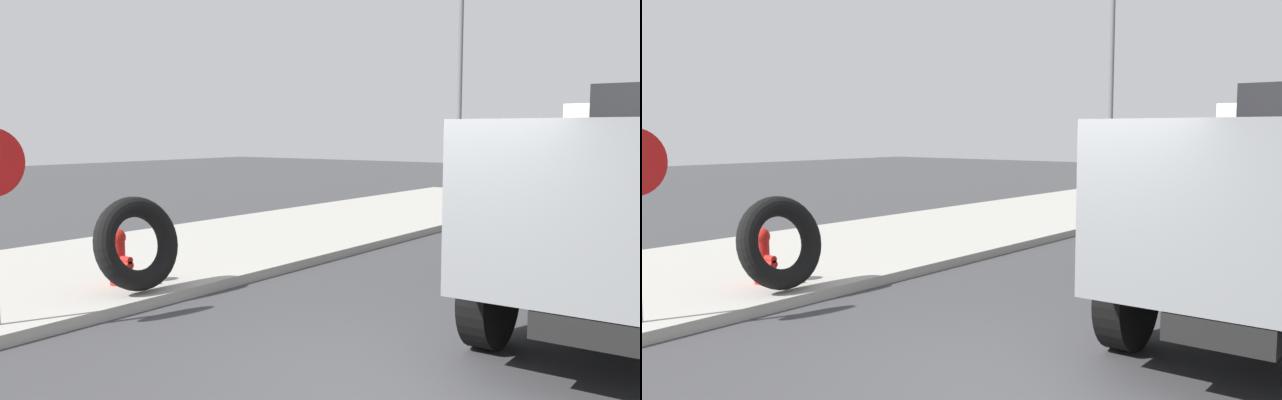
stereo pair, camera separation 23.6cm
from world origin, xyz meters
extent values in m
plane|color=#38383A|center=(0.00, 0.00, 0.00)|extent=(80.00, 80.00, 0.00)
cube|color=#99968E|center=(0.00, 6.50, 0.07)|extent=(36.00, 5.00, 0.15)
cylinder|color=red|center=(0.31, 4.98, 0.45)|extent=(0.22, 0.22, 0.61)
sphere|color=red|center=(0.31, 4.98, 0.82)|extent=(0.25, 0.25, 0.25)
cylinder|color=red|center=(0.31, 4.78, 0.53)|extent=(0.10, 0.18, 0.10)
cylinder|color=red|center=(0.31, 5.17, 0.53)|extent=(0.10, 0.18, 0.10)
cylinder|color=red|center=(0.31, 4.78, 0.45)|extent=(0.12, 0.18, 0.12)
torus|color=black|center=(0.22, 4.42, 0.80)|extent=(1.30, 0.61, 1.31)
cylinder|color=black|center=(5.85, -0.05, 0.55)|extent=(1.10, 0.31, 1.10)
cylinder|color=black|center=(1.25, -0.10, 0.55)|extent=(1.10, 0.31, 1.10)
cube|color=silver|center=(12.86, 1.08, 1.90)|extent=(2.02, 2.51, 2.20)
cylinder|color=black|center=(13.06, 2.33, 0.55)|extent=(1.10, 0.31, 1.10)
cylinder|color=black|center=(17.66, 2.30, 0.55)|extent=(1.10, 0.31, 1.10)
cylinder|color=#595B5E|center=(10.33, 4.46, 3.38)|extent=(0.12, 0.12, 6.46)
camera|label=1|loc=(-5.35, -2.75, 2.29)|focal=37.20mm
camera|label=2|loc=(-5.21, -2.93, 2.29)|focal=37.20mm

